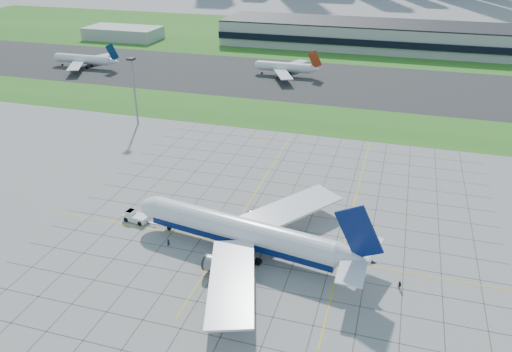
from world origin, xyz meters
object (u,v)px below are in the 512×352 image
at_px(crew_near, 169,243).
at_px(distant_jet_0, 85,59).
at_px(airliner, 243,232).
at_px(distant_jet_1, 286,67).
at_px(crew_far, 399,285).
at_px(pushback_tug, 135,217).
at_px(light_mast, 134,83).

xyz_separation_m(crew_near, distant_jet_0, (-117.77, 142.66, 3.55)).
distance_m(airliner, distant_jet_1, 156.48).
xyz_separation_m(crew_near, crew_far, (53.42, -0.57, 0.04)).
distance_m(pushback_tug, crew_near, 15.63).
bearing_deg(pushback_tug, distant_jet_1, 97.55).
distance_m(airliner, crew_far, 36.20).
xyz_separation_m(light_mast, crew_near, (47.86, -72.61, -15.24)).
xyz_separation_m(light_mast, distant_jet_1, (38.41, 84.80, -11.70)).
bearing_deg(crew_near, distant_jet_0, 76.36).
height_order(light_mast, pushback_tug, light_mast).
xyz_separation_m(distant_jet_0, distant_jet_1, (108.32, 14.76, -0.00)).
bearing_deg(pushback_tug, light_mast, 127.20).
height_order(light_mast, distant_jet_1, light_mast).
xyz_separation_m(light_mast, pushback_tug, (34.51, -64.48, -14.99)).
relative_size(airliner, crew_near, 32.20).
xyz_separation_m(airliner, distant_jet_0, (-135.44, 139.36, -0.72)).
bearing_deg(airliner, pushback_tug, -179.80).
height_order(airliner, pushback_tug, airliner).
bearing_deg(distant_jet_1, distant_jet_0, -172.24).
relative_size(crew_near, distant_jet_1, 0.04).
distance_m(light_mast, pushback_tug, 74.65).
relative_size(light_mast, distant_jet_1, 0.60).
bearing_deg(crew_far, distant_jet_1, 155.55).
bearing_deg(airliner, distant_jet_1, 109.03).
distance_m(crew_far, distant_jet_0, 223.23).
bearing_deg(light_mast, pushback_tug, -61.85).
xyz_separation_m(crew_far, distant_jet_0, (-171.19, 143.23, 3.51)).
bearing_deg(airliner, crew_near, -160.38).
bearing_deg(pushback_tug, crew_far, 1.63).
distance_m(light_mast, crew_far, 125.87).
height_order(pushback_tug, distant_jet_1, distant_jet_1).
bearing_deg(airliner, light_mast, 142.44).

